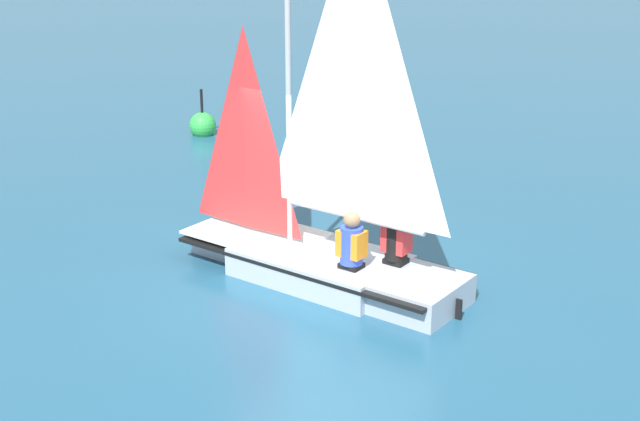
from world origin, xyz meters
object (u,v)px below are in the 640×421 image
at_px(sailboat_main, 322,228).
at_px(sailor_crew, 396,246).
at_px(buoy_marker, 203,125).
at_px(sailor_helm, 352,251).

relative_size(sailboat_main, sailor_crew, 4.43).
relative_size(sailboat_main, buoy_marker, 4.64).
distance_m(sailboat_main, buoy_marker, 8.41).
height_order(sailor_helm, sailor_crew, sailor_crew).
height_order(sailor_helm, buoy_marker, sailor_helm).
bearing_deg(sailboat_main, sailor_crew, -164.30).
height_order(sailboat_main, buoy_marker, sailboat_main).
height_order(sailboat_main, sailor_helm, sailboat_main).
xyz_separation_m(sailor_crew, buoy_marker, (-5.39, 7.31, -0.42)).
bearing_deg(buoy_marker, sailboat_main, -58.76).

